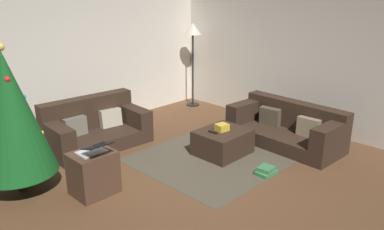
# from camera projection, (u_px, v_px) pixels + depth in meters

# --- Properties ---
(ground_plane) EXTENTS (6.40, 6.40, 0.00)m
(ground_plane) POSITION_uv_depth(u_px,v_px,m) (194.00, 191.00, 4.84)
(ground_plane) COLOR brown
(rear_partition) EXTENTS (6.40, 0.12, 2.60)m
(rear_partition) POSITION_uv_depth(u_px,v_px,m) (63.00, 60.00, 6.51)
(rear_partition) COLOR silver
(rear_partition) RESTS_ON ground_plane
(corner_partition) EXTENTS (0.12, 6.40, 2.60)m
(corner_partition) POSITION_uv_depth(u_px,v_px,m) (320.00, 59.00, 6.57)
(corner_partition) COLOR silver
(corner_partition) RESTS_ON ground_plane
(couch_left) EXTENTS (1.65, 0.97, 0.77)m
(couch_left) POSITION_uv_depth(u_px,v_px,m) (95.00, 128.00, 6.23)
(couch_left) COLOR #332319
(couch_left) RESTS_ON ground_plane
(couch_right) EXTENTS (0.94, 1.89, 0.68)m
(couch_right) POSITION_uv_depth(u_px,v_px,m) (287.00, 128.00, 6.28)
(couch_right) COLOR #332319
(couch_right) RESTS_ON ground_plane
(ottoman) EXTENTS (0.78, 0.66, 0.38)m
(ottoman) POSITION_uv_depth(u_px,v_px,m) (223.00, 142.00, 5.90)
(ottoman) COLOR #332319
(ottoman) RESTS_ON ground_plane
(gift_box) EXTENTS (0.20, 0.19, 0.10)m
(gift_box) POSITION_uv_depth(u_px,v_px,m) (222.00, 127.00, 5.83)
(gift_box) COLOR gold
(gift_box) RESTS_ON ottoman
(tv_remote) EXTENTS (0.06, 0.16, 0.02)m
(tv_remote) POSITION_uv_depth(u_px,v_px,m) (213.00, 132.00, 5.74)
(tv_remote) COLOR black
(tv_remote) RESTS_ON ottoman
(christmas_tree) EXTENTS (0.96, 0.96, 1.88)m
(christmas_tree) POSITION_uv_depth(u_px,v_px,m) (11.00, 114.00, 4.54)
(christmas_tree) COLOR brown
(christmas_tree) RESTS_ON ground_plane
(side_table) EXTENTS (0.52, 0.44, 0.55)m
(side_table) POSITION_uv_depth(u_px,v_px,m) (93.00, 173.00, 4.72)
(side_table) COLOR #4C3323
(side_table) RESTS_ON ground_plane
(laptop) EXTENTS (0.33, 0.41, 0.18)m
(laptop) POSITION_uv_depth(u_px,v_px,m) (94.00, 150.00, 4.58)
(laptop) COLOR silver
(laptop) RESTS_ON side_table
(book_stack) EXTENTS (0.30, 0.22, 0.11)m
(book_stack) POSITION_uv_depth(u_px,v_px,m) (266.00, 171.00, 5.27)
(book_stack) COLOR #387A47
(book_stack) RESTS_ON ground_plane
(corner_lamp) EXTENTS (0.36, 0.36, 1.79)m
(corner_lamp) POSITION_uv_depth(u_px,v_px,m) (193.00, 35.00, 7.97)
(corner_lamp) COLOR black
(corner_lamp) RESTS_ON ground_plane
(area_rug) EXTENTS (2.60, 2.00, 0.01)m
(area_rug) POSITION_uv_depth(u_px,v_px,m) (222.00, 153.00, 5.96)
(area_rug) COLOR #4B4435
(area_rug) RESTS_ON ground_plane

